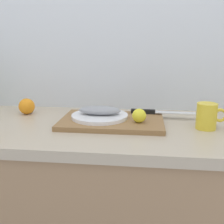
{
  "coord_description": "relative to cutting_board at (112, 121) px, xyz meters",
  "views": [
    {
      "loc": [
        0.19,
        -1.09,
        1.24
      ],
      "look_at": [
        0.06,
        0.03,
        0.95
      ],
      "focal_mm": 43.96,
      "sensor_mm": 36.0,
      "label": 1
    }
  ],
  "objects": [
    {
      "name": "back_wall",
      "position": [
        -0.06,
        0.29,
        0.34
      ],
      "size": [
        3.2,
        0.05,
        2.5
      ],
      "primitive_type": "cube",
      "color": "silver",
      "rests_on": "ground_plane"
    },
    {
      "name": "kitchen_counter",
      "position": [
        -0.06,
        -0.03,
        -0.46
      ],
      "size": [
        2.0,
        0.6,
        0.9
      ],
      "color": "#9E7A56",
      "rests_on": "ground_plane"
    },
    {
      "name": "cutting_board",
      "position": [
        0.0,
        0.0,
        0.0
      ],
      "size": [
        0.43,
        0.29,
        0.02
      ],
      "primitive_type": "cube",
      "color": "olive",
      "rests_on": "kitchen_counter"
    },
    {
      "name": "white_plate",
      "position": [
        -0.05,
        0.01,
        0.02
      ],
      "size": [
        0.24,
        0.24,
        0.01
      ],
      "primitive_type": "cylinder",
      "color": "white",
      "rests_on": "cutting_board"
    },
    {
      "name": "fish_fillet",
      "position": [
        -0.05,
        0.01,
        0.04
      ],
      "size": [
        0.18,
        0.08,
        0.04
      ],
      "primitive_type": "ellipsoid",
      "color": "gray",
      "rests_on": "white_plate"
    },
    {
      "name": "chef_knife",
      "position": [
        0.18,
        0.11,
        0.02
      ],
      "size": [
        0.29,
        0.04,
        0.02
      ],
      "rotation": [
        0.0,
        0.0,
        -0.05
      ],
      "color": "silver",
      "rests_on": "cutting_board"
    },
    {
      "name": "lemon_0",
      "position": [
        0.12,
        -0.04,
        0.04
      ],
      "size": [
        0.06,
        0.06,
        0.06
      ],
      "primitive_type": "sphere",
      "color": "yellow",
      "rests_on": "cutting_board"
    },
    {
      "name": "coffee_mug_1",
      "position": [
        0.39,
        -0.04,
        0.04
      ],
      "size": [
        0.12,
        0.08,
        0.1
      ],
      "color": "yellow",
      "rests_on": "kitchen_counter"
    },
    {
      "name": "orange_2",
      "position": [
        -0.43,
        0.11,
        0.03
      ],
      "size": [
        0.08,
        0.08,
        0.08
      ],
      "primitive_type": "sphere",
      "color": "orange",
      "rests_on": "kitchen_counter"
    }
  ]
}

